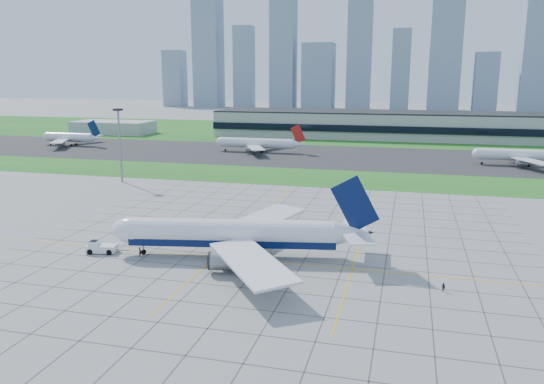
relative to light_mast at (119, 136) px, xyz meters
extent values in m
plane|color=#9D9D97|center=(70.00, -65.00, -16.18)|extent=(1400.00, 1400.00, 0.00)
cube|color=#20631C|center=(70.00, 25.00, -16.16)|extent=(700.00, 35.00, 0.04)
cube|color=#383838|center=(70.00, 80.00, -16.15)|extent=(700.00, 75.00, 0.04)
cube|color=#20631C|center=(70.00, 190.00, -16.16)|extent=(700.00, 145.00, 0.04)
cube|color=#474744|center=(22.00, -55.00, -16.17)|extent=(0.18, 130.00, 0.02)
cube|color=#474744|center=(30.00, -55.00, -16.17)|extent=(0.18, 130.00, 0.02)
cube|color=#474744|center=(38.00, -55.00, -16.17)|extent=(0.18, 130.00, 0.02)
cube|color=#474744|center=(46.00, -55.00, -16.17)|extent=(0.18, 130.00, 0.02)
cube|color=#474744|center=(54.00, -55.00, -16.17)|extent=(0.18, 130.00, 0.02)
cube|color=#474744|center=(62.00, -55.00, -16.17)|extent=(0.18, 130.00, 0.02)
cube|color=#474744|center=(70.00, -55.00, -16.17)|extent=(0.18, 130.00, 0.02)
cube|color=#474744|center=(78.00, -55.00, -16.17)|extent=(0.18, 130.00, 0.02)
cube|color=#474744|center=(86.00, -55.00, -16.17)|extent=(0.18, 130.00, 0.02)
cube|color=#474744|center=(94.00, -55.00, -16.17)|extent=(0.18, 130.00, 0.02)
cube|color=#474744|center=(102.00, -55.00, -16.17)|extent=(0.18, 130.00, 0.02)
cube|color=#474744|center=(110.00, -55.00, -16.17)|extent=(0.18, 130.00, 0.02)
cube|color=#474744|center=(118.00, -55.00, -16.17)|extent=(0.18, 130.00, 0.02)
cube|color=#474744|center=(70.00, -105.00, -16.17)|extent=(110.00, 0.18, 0.02)
cube|color=#474744|center=(70.00, -97.00, -16.17)|extent=(110.00, 0.18, 0.02)
cube|color=#474744|center=(70.00, -89.00, -16.17)|extent=(110.00, 0.18, 0.02)
cube|color=#474744|center=(70.00, -81.00, -16.17)|extent=(110.00, 0.18, 0.02)
cube|color=#474744|center=(70.00, -73.00, -16.17)|extent=(110.00, 0.18, 0.02)
cube|color=#474744|center=(70.00, -65.00, -16.17)|extent=(110.00, 0.18, 0.02)
cube|color=#474744|center=(70.00, -57.00, -16.17)|extent=(110.00, 0.18, 0.02)
cube|color=#474744|center=(70.00, -49.00, -16.17)|extent=(110.00, 0.18, 0.02)
cube|color=#474744|center=(70.00, -41.00, -16.17)|extent=(110.00, 0.18, 0.02)
cube|color=#474744|center=(70.00, -33.00, -16.17)|extent=(110.00, 0.18, 0.02)
cube|color=#474744|center=(70.00, -25.00, -16.17)|extent=(110.00, 0.18, 0.02)
cube|color=#474744|center=(70.00, -17.00, -16.17)|extent=(110.00, 0.18, 0.02)
cube|color=#474744|center=(70.00, -9.00, -16.17)|extent=(110.00, 0.18, 0.02)
cube|color=#474744|center=(70.00, -1.00, -16.17)|extent=(110.00, 0.18, 0.02)
cube|color=yellow|center=(70.00, -67.00, -16.16)|extent=(120.00, 0.25, 0.03)
cube|color=yellow|center=(60.00, -45.00, -16.16)|extent=(0.25, 100.00, 0.03)
cube|color=yellow|center=(88.00, -45.00, -16.16)|extent=(0.25, 100.00, 0.03)
cube|color=#B7B7B2|center=(110.00, 165.00, -8.68)|extent=(260.00, 42.00, 15.00)
cube|color=black|center=(110.00, 143.50, -9.18)|extent=(260.00, 1.00, 4.00)
cube|color=black|center=(110.00, 165.00, -0.78)|extent=(260.00, 42.00, 0.80)
cube|color=#B7B7B2|center=(-90.00, 145.00, -12.18)|extent=(50.00, 25.00, 8.00)
cylinder|color=gray|center=(0.00, 0.00, -3.68)|extent=(0.70, 0.70, 25.00)
cube|color=black|center=(0.00, 0.00, 9.02)|extent=(2.50, 2.50, 0.80)
cube|color=#8194A9|center=(-188.00, 455.00, 17.82)|extent=(24.00, 21.60, 68.00)
cube|color=#8194A9|center=(-143.00, 455.00, 54.82)|extent=(31.00, 27.90, 142.00)
cube|color=#8194A9|center=(-98.00, 455.00, 31.32)|extent=(22.00, 19.80, 95.00)
cube|color=#8194A9|center=(-50.00, 455.00, 63.82)|extent=(28.00, 25.20, 160.00)
cube|color=#8194A9|center=(-8.00, 455.00, 20.82)|extent=(35.00, 31.50, 74.00)
cube|color=#8194A9|center=(38.00, 455.00, 42.82)|extent=(26.00, 23.40, 118.00)
cube|color=#8194A9|center=(84.00, 455.00, 27.82)|extent=(20.00, 18.00, 88.00)
cube|color=#8194A9|center=(130.00, 455.00, 58.82)|extent=(33.00, 29.70, 150.00)
cube|color=#8194A9|center=(173.00, 455.00, 14.82)|extent=(24.00, 21.60, 62.00)
cube|color=#8194A9|center=(220.00, 455.00, 47.82)|extent=(29.00, 26.10, 128.00)
cylinder|color=white|center=(63.28, -65.56, -11.08)|extent=(42.23, 13.09, 5.47)
cube|color=#061442|center=(63.28, -65.56, -12.81)|extent=(42.17, 12.73, 1.46)
ellipsoid|color=white|center=(42.66, -69.42, -11.08)|extent=(9.61, 6.99, 5.47)
cube|color=black|center=(40.69, -69.79, -10.62)|extent=(2.51, 3.24, 0.55)
cone|color=white|center=(87.03, -61.12, -10.80)|extent=(8.13, 6.45, 5.20)
cube|color=#061442|center=(87.47, -61.04, -4.69)|extent=(9.86, 2.28, 11.64)
cube|color=white|center=(65.97, -50.22, -11.99)|extent=(14.71, 26.80, 0.88)
cube|color=white|center=(71.34, -78.90, -11.99)|extent=(21.82, 25.40, 0.88)
cylinder|color=slate|center=(61.52, -56.15, -13.81)|extent=(6.46, 4.50, 3.46)
cylinder|color=slate|center=(65.04, -74.97, -13.81)|extent=(6.46, 4.50, 3.46)
cylinder|color=gray|center=(44.90, -69.00, -15.00)|extent=(0.38, 0.38, 2.37)
cylinder|color=black|center=(44.90, -69.00, -15.68)|extent=(1.07, 0.63, 1.00)
cylinder|color=black|center=(67.22, -61.86, -15.59)|extent=(1.37, 1.29, 1.19)
cylinder|color=black|center=(68.29, -67.59, -15.59)|extent=(1.37, 1.29, 1.19)
cube|color=white|center=(35.92, -70.24, -15.26)|extent=(6.58, 3.96, 1.44)
cube|color=white|center=(34.30, -70.55, -14.23)|extent=(2.23, 2.56, 1.13)
cube|color=black|center=(34.30, -70.55, -14.03)|extent=(1.99, 2.32, 0.72)
cube|color=gray|center=(40.26, -69.43, -15.57)|extent=(3.06, 0.75, 0.18)
cylinder|color=black|center=(33.66, -69.31, -15.62)|extent=(1.20, 0.71, 1.13)
cylinder|color=black|center=(34.15, -71.93, -15.62)|extent=(1.20, 0.71, 1.13)
cylinder|color=black|center=(37.69, -68.55, -15.62)|extent=(1.20, 0.71, 1.13)
cylinder|color=black|center=(38.18, -71.18, -15.62)|extent=(1.20, 0.71, 1.13)
imported|color=black|center=(44.90, -70.49, -15.20)|extent=(0.56, 0.77, 1.95)
imported|color=black|center=(104.24, -73.95, -15.40)|extent=(0.97, 0.94, 1.57)
cylinder|color=white|center=(-79.54, 83.57, -11.68)|extent=(27.26, 4.80, 4.80)
cube|color=#071D48|center=(-64.39, 83.57, -6.68)|extent=(7.46, 0.40, 9.15)
cube|color=white|center=(-77.64, 94.57, -12.48)|extent=(13.89, 20.66, 0.40)
cube|color=white|center=(-77.64, 72.57, -12.48)|extent=(13.89, 20.66, 0.40)
cylinder|color=black|center=(-77.26, 85.77, -15.68)|extent=(1.00, 1.00, 1.00)
cylinder|color=black|center=(-77.26, 81.37, -15.68)|extent=(1.00, 1.00, 1.00)
cylinder|color=white|center=(25.02, 84.36, -11.68)|extent=(36.95, 4.80, 4.80)
cube|color=#A71813|center=(45.55, 84.36, -6.68)|extent=(7.46, 0.40, 9.15)
cube|color=white|center=(27.58, 95.36, -12.48)|extent=(13.89, 20.66, 0.40)
cube|color=white|center=(27.58, 73.36, -12.48)|extent=(13.89, 20.66, 0.40)
cylinder|color=black|center=(28.10, 86.56, -15.68)|extent=(1.00, 1.00, 1.00)
cylinder|color=black|center=(28.10, 82.16, -15.68)|extent=(1.00, 1.00, 1.00)
cylinder|color=white|center=(142.53, 72.68, -11.68)|extent=(33.83, 4.80, 4.80)
cube|color=white|center=(144.88, 83.68, -12.48)|extent=(13.89, 20.66, 0.40)
cube|color=white|center=(144.88, 61.68, -12.48)|extent=(13.89, 20.66, 0.40)
cylinder|color=black|center=(145.35, 74.88, -15.68)|extent=(1.00, 1.00, 1.00)
cylinder|color=black|center=(145.35, 70.48, -15.68)|extent=(1.00, 1.00, 1.00)
camera|label=1|loc=(97.19, -163.97, 19.94)|focal=35.00mm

